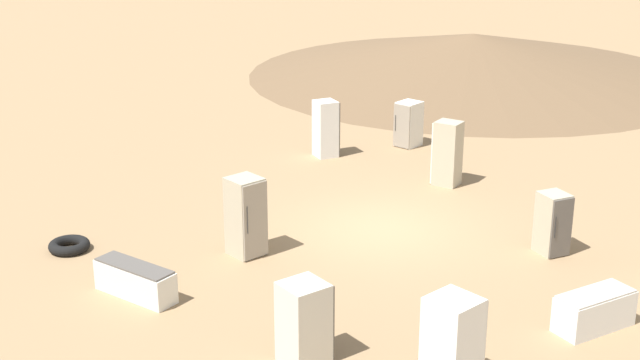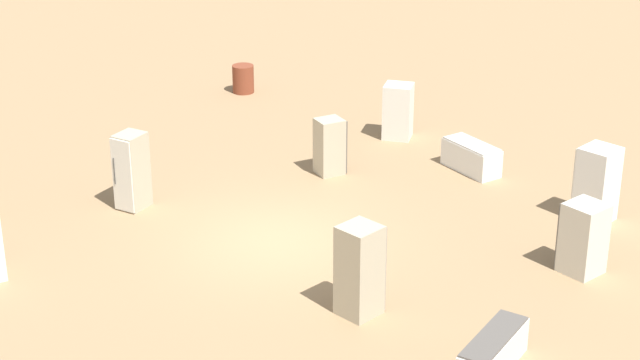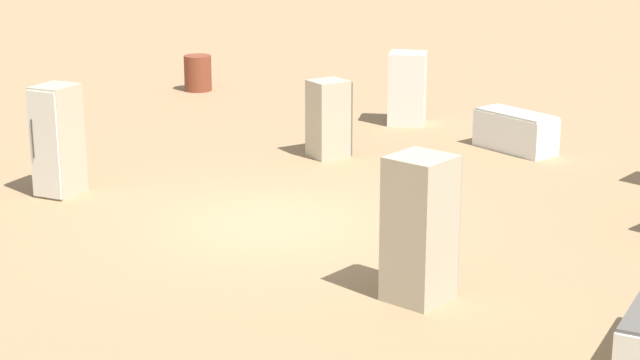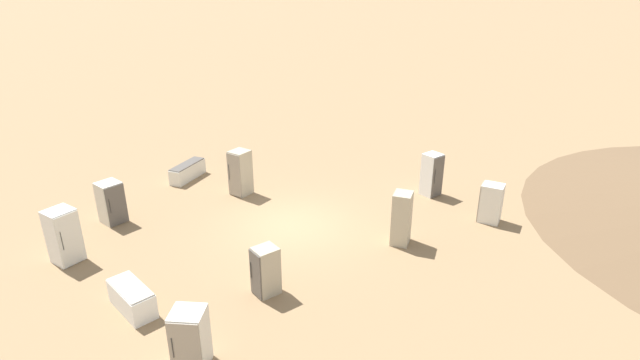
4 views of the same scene
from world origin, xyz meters
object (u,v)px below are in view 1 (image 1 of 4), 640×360
Objects in this scene: discarded_fridge_0 at (326,129)px; discarded_fridge_1 at (553,223)px; discarded_fridge_4 at (447,153)px; discarded_fridge_8 at (246,217)px; discarded_fridge_3 at (305,323)px; discarded_fridge_7 at (408,124)px; discarded_fridge_9 at (135,280)px; discarded_fridge_2 at (594,310)px; scrap_tire at (69,245)px; discarded_fridge_5 at (453,346)px.

discarded_fridge_1 is at bearing 10.06° from discarded_fridge_0.
discarded_fridge_4 is 7.06m from discarded_fridge_8.
discarded_fridge_0 reaches higher than discarded_fridge_3.
discarded_fridge_7 is at bearing -97.57° from discarded_fridge_1.
discarded_fridge_8 is at bearing 170.78° from discarded_fridge_9.
discarded_fridge_8 is (7.63, -0.29, 0.05)m from discarded_fridge_0.
discarded_fridge_8 reaches higher than discarded_fridge_2.
discarded_fridge_5 is at bearing 65.27° from scrap_tire.
discarded_fridge_9 is at bearing 166.53° from discarded_fridge_4.
discarded_fridge_3 is 0.78× the size of discarded_fridge_9.
discarded_fridge_3 is at bearing -26.91° from discarded_fridge_0.
discarded_fridge_2 is 0.90× the size of discarded_fridge_4.
scrap_tire is (9.86, -6.69, -0.60)m from discarded_fridge_7.
discarded_fridge_1 is at bearing -126.34° from discarded_fridge_4.
discarded_fridge_3 is 10.21m from discarded_fridge_4.
discarded_fridge_9 is (0.52, -9.09, -0.02)m from discarded_fridge_2.
discarded_fridge_5 is (6.30, -1.84, 0.16)m from discarded_fridge_1.
discarded_fridge_0 is at bearing 84.92° from discarded_fridge_4.
scrap_tire is at bearing 149.35° from discarded_fridge_4.
discarded_fridge_3 is 13.53m from discarded_fridge_7.
discarded_fridge_7 is at bearing 145.85° from scrap_tire.
discarded_fridge_5 is 6.89m from discarded_fridge_8.
discarded_fridge_0 is 1.21× the size of discarded_fridge_1.
discarded_fridge_7 is at bearing 161.15° from discarded_fridge_2.
scrap_tire is at bearing -64.38° from discarded_fridge_0.
discarded_fridge_8 reaches higher than discarded_fridge_4.
discarded_fridge_5 is 6.99m from discarded_fridge_9.
discarded_fridge_4 is (-4.25, -2.70, 0.19)m from discarded_fridge_1.
discarded_fridge_0 is 10.33m from discarded_fridge_9.
discarded_fridge_2 is 1.13× the size of discarded_fridge_7.
discarded_fridge_1 is at bearing 148.73° from discarded_fridge_2.
discarded_fridge_9 is (11.73, -4.26, -0.37)m from discarded_fridge_7.
discarded_fridge_5 is 9.95m from scrap_tire.
discarded_fridge_3 is at bearing 60.22° from scrap_tire.
discarded_fridge_2 is at bearing 0.07° from discarded_fridge_0.
discarded_fridge_0 is 12.01m from discarded_fridge_2.
discarded_fridge_3 is 4.37m from discarded_fridge_9.
discarded_fridge_2 is at bearing 84.08° from discarded_fridge_5.
discarded_fridge_3 is at bearing 64.99° from discarded_fridge_8.
discarded_fridge_9 is at bearing 99.68° from discarded_fridge_7.
discarded_fridge_5 is (0.49, 2.61, 0.11)m from discarded_fridge_3.
discarded_fridge_3 is at bearing 89.50° from discarded_fridge_9.
discarded_fridge_1 is at bearing 109.69° from discarded_fridge_5.
discarded_fridge_9 reaches higher than scrap_tire.
discarded_fridge_7 reaches higher than discarded_fridge_2.
discarded_fridge_2 is 0.83× the size of discarded_fridge_9.
discarded_fridge_8 is at bearing 165.84° from discarded_fridge_4.
discarded_fridge_8 is (5.76, -4.09, 0.01)m from discarded_fridge_4.
discarded_fridge_1 is 3.58m from discarded_fridge_2.
discarded_fridge_3 is 1.61× the size of scrap_tire.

